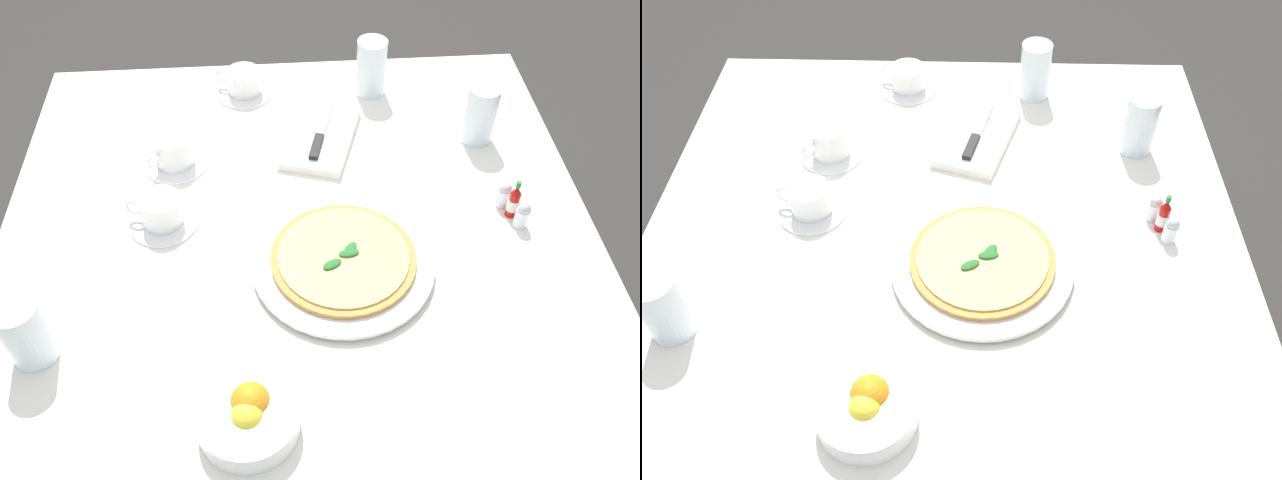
# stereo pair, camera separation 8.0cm
# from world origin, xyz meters

# --- Properties ---
(ground_plane) EXTENTS (8.00, 8.00, 0.00)m
(ground_plane) POSITION_xyz_m (0.00, 0.00, 0.00)
(ground_plane) COLOR #33302D
(dining_table) EXTENTS (1.11, 1.11, 0.74)m
(dining_table) POSITION_xyz_m (0.00, 0.00, 0.61)
(dining_table) COLOR white
(dining_table) RESTS_ON ground_plane
(pizza_plate) EXTENTS (0.32, 0.32, 0.02)m
(pizza_plate) POSITION_xyz_m (-0.10, -0.07, 0.75)
(pizza_plate) COLOR white
(pizza_plate) RESTS_ON dining_table
(pizza) EXTENTS (0.26, 0.26, 0.02)m
(pizza) POSITION_xyz_m (-0.10, -0.07, 0.77)
(pizza) COLOR #C68E47
(pizza) RESTS_ON pizza_plate
(coffee_cup_far_left) EXTENTS (0.13, 0.13, 0.06)m
(coffee_cup_far_left) POSITION_xyz_m (0.44, 0.10, 0.77)
(coffee_cup_far_left) COLOR white
(coffee_cup_far_left) RESTS_ON dining_table
(coffee_cup_near_right) EXTENTS (0.13, 0.13, 0.06)m
(coffee_cup_near_right) POSITION_xyz_m (0.04, 0.25, 0.77)
(coffee_cup_near_right) COLOR white
(coffee_cup_near_right) RESTS_ON dining_table
(coffee_cup_back_corner) EXTENTS (0.13, 0.13, 0.07)m
(coffee_cup_back_corner) POSITION_xyz_m (0.20, 0.24, 0.77)
(coffee_cup_back_corner) COLOR white
(coffee_cup_back_corner) RESTS_ON dining_table
(water_glass_right_edge) EXTENTS (0.07, 0.07, 0.12)m
(water_glass_right_edge) POSITION_xyz_m (-0.24, 0.43, 0.79)
(water_glass_right_edge) COLOR white
(water_glass_right_edge) RESTS_ON dining_table
(water_glass_near_left) EXTENTS (0.07, 0.07, 0.13)m
(water_glass_near_left) POSITION_xyz_m (0.24, -0.39, 0.80)
(water_glass_near_left) COLOR white
(water_glass_near_left) RESTS_ON dining_table
(water_glass_center_back) EXTENTS (0.07, 0.07, 0.13)m
(water_glass_center_back) POSITION_xyz_m (0.42, -0.19, 0.80)
(water_glass_center_back) COLOR white
(water_glass_center_back) RESTS_ON dining_table
(napkin_folded) EXTENTS (0.25, 0.19, 0.02)m
(napkin_folded) POSITION_xyz_m (0.25, -0.06, 0.75)
(napkin_folded) COLOR white
(napkin_folded) RESTS_ON dining_table
(dinner_knife) EXTENTS (0.19, 0.07, 0.01)m
(dinner_knife) POSITION_xyz_m (0.25, -0.06, 0.77)
(dinner_knife) COLOR silver
(dinner_knife) RESTS_ON napkin_folded
(citrus_bowl) EXTENTS (0.15, 0.15, 0.07)m
(citrus_bowl) POSITION_xyz_m (-0.38, 0.09, 0.77)
(citrus_bowl) COLOR white
(citrus_bowl) RESTS_ON dining_table
(hot_sauce_bottle) EXTENTS (0.02, 0.02, 0.08)m
(hot_sauce_bottle) POSITION_xyz_m (0.01, -0.40, 0.78)
(hot_sauce_bottle) COLOR #B7140F
(hot_sauce_bottle) RESTS_ON dining_table
(salt_shaker) EXTENTS (0.03, 0.03, 0.06)m
(salt_shaker) POSITION_xyz_m (0.04, -0.39, 0.77)
(salt_shaker) COLOR white
(salt_shaker) RESTS_ON dining_table
(pepper_shaker) EXTENTS (0.03, 0.03, 0.06)m
(pepper_shaker) POSITION_xyz_m (-0.02, -0.41, 0.77)
(pepper_shaker) COLOR white
(pepper_shaker) RESTS_ON dining_table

